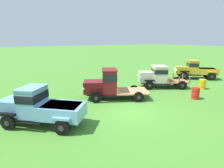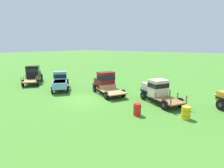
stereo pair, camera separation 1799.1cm
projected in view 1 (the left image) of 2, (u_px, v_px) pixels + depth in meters
name	position (u px, v px, depth m)	size (l,w,h in m)	color
ground_plane	(130.00, 112.00, 11.05)	(240.00, 240.00, 0.00)	#47842D
vintage_truck_second_in_line	(40.00, 107.00, 9.16)	(4.44, 4.04, 2.09)	black
vintage_truck_midrow_center	(108.00, 84.00, 13.30)	(5.18, 3.76, 2.30)	black
vintage_truck_far_side	(157.00, 76.00, 16.45)	(4.79, 3.62, 2.08)	black
vintage_truck_back_of_row	(195.00, 69.00, 20.21)	(4.48, 3.97, 2.15)	black
oil_drum_beside_row	(202.00, 84.00, 16.09)	(0.65, 0.65, 0.91)	gold
oil_drum_near_fence	(196.00, 93.00, 13.37)	(0.59, 0.59, 0.91)	red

